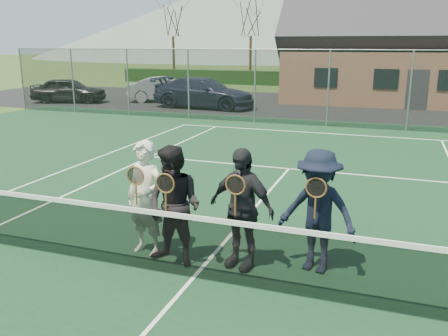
# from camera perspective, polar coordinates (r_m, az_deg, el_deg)

# --- Properties ---
(ground) EXTENTS (220.00, 220.00, 0.00)m
(ground) POSITION_cam_1_polar(r_m,az_deg,el_deg) (25.89, 14.17, 7.13)
(ground) COLOR #314D1B
(ground) RESTS_ON ground
(court_surface) EXTENTS (30.00, 30.00, 0.02)m
(court_surface) POSITION_cam_1_polar(r_m,az_deg,el_deg) (6.88, -3.70, -13.15)
(court_surface) COLOR #14381E
(court_surface) RESTS_ON ground
(tarmac_carpark) EXTENTS (40.00, 12.00, 0.01)m
(tarmac_carpark) POSITION_cam_1_polar(r_m,az_deg,el_deg) (26.56, 5.50, 7.70)
(tarmac_carpark) COLOR black
(tarmac_carpark) RESTS_ON ground
(hedge_row) EXTENTS (40.00, 1.20, 1.10)m
(hedge_row) POSITION_cam_1_polar(r_m,az_deg,el_deg) (37.74, 16.13, 10.10)
(hedge_row) COLOR black
(hedge_row) RESTS_ON ground
(hill_west) EXTENTS (110.00, 110.00, 18.00)m
(hill_west) POSITION_cam_1_polar(r_m,az_deg,el_deg) (104.40, 4.59, 17.85)
(hill_west) COLOR #586A60
(hill_west) RESTS_ON ground
(car_a) EXTENTS (4.37, 2.74, 1.39)m
(car_a) POSITION_cam_1_polar(r_m,az_deg,el_deg) (28.38, -18.17, 8.89)
(car_a) COLOR black
(car_a) RESTS_ON ground
(car_b) EXTENTS (4.49, 2.59, 1.40)m
(car_b) POSITION_cam_1_polar(r_m,az_deg,el_deg) (27.44, -6.97, 9.34)
(car_b) COLOR #97989F
(car_b) RESTS_ON ground
(car_c) EXTENTS (5.50, 2.56, 1.55)m
(car_c) POSITION_cam_1_polar(r_m,az_deg,el_deg) (24.67, -2.41, 9.02)
(car_c) COLOR #1A1D34
(car_c) RESTS_ON ground
(court_markings) EXTENTS (11.03, 23.83, 0.01)m
(court_markings) POSITION_cam_1_polar(r_m,az_deg,el_deg) (6.87, -3.70, -13.04)
(court_markings) COLOR white
(court_markings) RESTS_ON court_surface
(tennis_net) EXTENTS (11.68, 0.08, 1.10)m
(tennis_net) POSITION_cam_1_polar(r_m,az_deg,el_deg) (6.65, -3.77, -9.12)
(tennis_net) COLOR slate
(tennis_net) RESTS_ON ground
(perimeter_fence) EXTENTS (30.07, 0.07, 3.02)m
(perimeter_fence) POSITION_cam_1_polar(r_m,az_deg,el_deg) (19.30, 12.45, 9.34)
(perimeter_fence) COLOR slate
(perimeter_fence) RESTS_ON ground
(clubhouse) EXTENTS (15.60, 8.20, 7.70)m
(clubhouse) POSITION_cam_1_polar(r_m,az_deg,el_deg) (29.62, 23.49, 15.04)
(clubhouse) COLOR #9E6B4C
(clubhouse) RESTS_ON ground
(tree_a) EXTENTS (3.20, 3.20, 7.77)m
(tree_a) POSITION_cam_1_polar(r_m,az_deg,el_deg) (42.83, -6.22, 18.08)
(tree_a) COLOR #392614
(tree_a) RESTS_ON ground
(tree_b) EXTENTS (3.20, 3.20, 7.77)m
(tree_b) POSITION_cam_1_polar(r_m,az_deg,el_deg) (40.31, 3.27, 18.36)
(tree_b) COLOR #382514
(tree_b) RESTS_ON ground
(tree_c) EXTENTS (3.20, 3.20, 7.77)m
(tree_c) POSITION_cam_1_polar(r_m,az_deg,el_deg) (38.66, 19.91, 17.71)
(tree_c) COLOR #3C2A16
(tree_c) RESTS_ON ground
(player_a) EXTENTS (0.72, 0.55, 1.80)m
(player_a) POSITION_cam_1_polar(r_m,az_deg,el_deg) (7.39, -9.41, -3.62)
(player_a) COLOR white
(player_a) RESTS_ON court_surface
(player_b) EXTENTS (0.97, 0.81, 1.80)m
(player_b) POSITION_cam_1_polar(r_m,az_deg,el_deg) (6.97, -5.99, -4.63)
(player_b) COLOR black
(player_b) RESTS_ON court_surface
(player_c) EXTENTS (1.13, 0.69, 1.80)m
(player_c) POSITION_cam_1_polar(r_m,az_deg,el_deg) (6.87, 2.07, -4.86)
(player_c) COLOR black
(player_c) RESTS_ON court_surface
(player_d) EXTENTS (1.28, 0.91, 1.80)m
(player_d) POSITION_cam_1_polar(r_m,az_deg,el_deg) (6.87, 11.20, -5.15)
(player_d) COLOR black
(player_d) RESTS_ON court_surface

